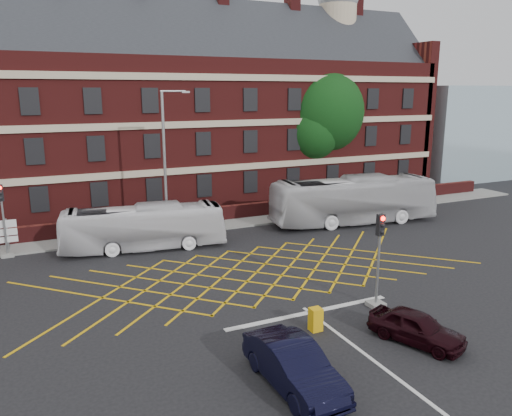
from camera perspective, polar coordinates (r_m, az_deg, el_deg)
name	(u,v)px	position (r m, az deg, el deg)	size (l,w,h in m)	color
ground	(273,285)	(25.23, 2.00, -8.80)	(120.00, 120.00, 0.00)	black
victorian_building	(160,111)	(44.21, -10.92, 10.87)	(51.00, 12.17, 20.40)	#541615
boundary_wall	(192,217)	(36.56, -7.29, -1.00)	(56.00, 0.50, 1.10)	#4C1415
far_pavement	(197,227)	(35.76, -6.77, -2.12)	(60.00, 3.00, 0.12)	slate
glass_block	(457,132)	(61.36, 22.01, 8.09)	(14.00, 10.00, 10.00)	#99B2BF
box_junction_hatching	(256,272)	(26.90, 0.05, -7.35)	(11.50, 0.12, 0.02)	#CC990C
stop_line	(310,312)	(22.43, 6.15, -11.77)	(8.00, 0.30, 0.02)	silver
centre_line	(414,391)	(17.90, 17.60, -19.32)	(0.15, 14.00, 0.02)	silver
bus_left	(143,227)	(31.15, -12.74, -2.16)	(2.31, 9.86, 2.75)	silver
bus_right	(354,200)	(36.99, 11.10, 0.88)	(2.88, 12.32, 3.43)	#BBBBBF
car_navy	(294,366)	(17.05, 4.33, -17.51)	(1.59, 4.57, 1.51)	black
car_maroon	(416,327)	(20.60, 17.86, -12.84)	(1.49, 3.69, 1.26)	black
deciduous_tree	(321,118)	(45.85, 7.44, 10.19)	(7.78, 7.61, 11.47)	black
traffic_light_near	(378,269)	(22.88, 13.76, -6.82)	(0.70, 0.70, 4.27)	slate
traffic_light_far	(5,227)	(32.34, -26.80, -2.00)	(0.70, 0.70, 4.27)	slate
street_lamp	(167,190)	(32.36, -10.16, 2.08)	(2.25, 1.00, 9.52)	slate
direction_signs	(7,232)	(32.71, -26.57, -2.51)	(1.10, 0.16, 2.20)	gray
utility_cabinet	(316,319)	(20.74, 6.82, -12.53)	(0.47, 0.44, 0.96)	#DCA30C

